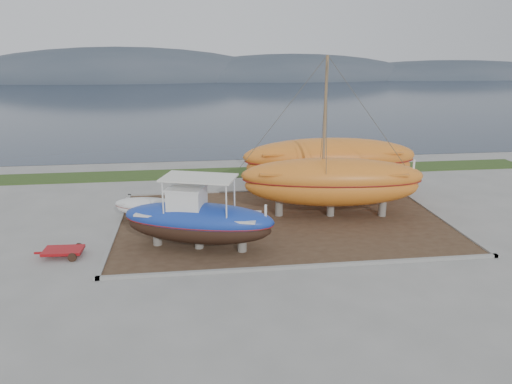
{
  "coord_description": "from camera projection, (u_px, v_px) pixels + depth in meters",
  "views": [
    {
      "loc": [
        -4.9,
        -22.12,
        9.65
      ],
      "look_at": [
        -1.49,
        4.0,
        1.82
      ],
      "focal_mm": 35.0,
      "sensor_mm": 36.0,
      "label": 1
    }
  ],
  "objects": [
    {
      "name": "red_trailer",
      "position": [
        63.0,
        253.0,
        23.54
      ],
      "size": [
        2.75,
        1.47,
        0.38
      ],
      "primitive_type": null,
      "rotation": [
        0.0,
        0.0,
        -0.05
      ],
      "color": "#AE1318",
      "rests_on": "ground"
    },
    {
      "name": "mountain_ridge",
      "position": [
        207.0,
        79.0,
        143.19
      ],
      "size": [
        200.0,
        36.0,
        20.0
      ],
      "primitive_type": null,
      "color": "#333D49",
      "rests_on": "ground"
    },
    {
      "name": "grass_strip",
      "position": [
        256.0,
        172.0,
        39.11
      ],
      "size": [
        44.0,
        3.0,
        0.08
      ],
      "primitive_type": "cube",
      "color": "#284219",
      "rests_on": "ground"
    },
    {
      "name": "sea",
      "position": [
        217.0,
        99.0,
        90.92
      ],
      "size": [
        260.0,
        100.0,
        0.04
      ],
      "primitive_type": null,
      "color": "#1D293A",
      "rests_on": "ground"
    },
    {
      "name": "orange_bare_hull",
      "position": [
        329.0,
        168.0,
        32.46
      ],
      "size": [
        11.44,
        3.98,
        3.7
      ],
      "primitive_type": null,
      "rotation": [
        0.0,
        0.0,
        -0.05
      ],
      "color": "orange",
      "rests_on": "dirt_patch"
    },
    {
      "name": "orange_sailboat",
      "position": [
        334.0,
        139.0,
        27.77
      ],
      "size": [
        10.71,
        4.48,
        9.03
      ],
      "primitive_type": null,
      "rotation": [
        0.0,
        0.0,
        -0.14
      ],
      "color": "orange",
      "rests_on": "dirt_patch"
    },
    {
      "name": "white_dinghy",
      "position": [
        150.0,
        209.0,
        28.19
      ],
      "size": [
        4.36,
        2.68,
        1.23
      ],
      "primitive_type": null,
      "rotation": [
        0.0,
        0.0,
        -0.3
      ],
      "color": "white",
      "rests_on": "dirt_patch"
    },
    {
      "name": "curb_frame",
      "position": [
        282.0,
        221.0,
        28.16
      ],
      "size": [
        18.6,
        12.6,
        0.15
      ],
      "primitive_type": null,
      "color": "gray",
      "rests_on": "ground"
    },
    {
      "name": "dirt_patch",
      "position": [
        282.0,
        221.0,
        28.18
      ],
      "size": [
        18.0,
        12.0,
        0.06
      ],
      "primitive_type": "cube",
      "color": "#422D1E",
      "rests_on": "ground"
    },
    {
      "name": "blue_caique",
      "position": [
        198.0,
        213.0,
        23.95
      ],
      "size": [
        7.81,
        4.55,
        3.6
      ],
      "primitive_type": null,
      "rotation": [
        0.0,
        0.0,
        -0.32
      ],
      "color": "#1B3CA8",
      "rests_on": "dirt_patch"
    },
    {
      "name": "ground",
      "position": [
        297.0,
        250.0,
        24.38
      ],
      "size": [
        140.0,
        140.0,
        0.0
      ],
      "primitive_type": "plane",
      "color": "gray",
      "rests_on": "ground"
    }
  ]
}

